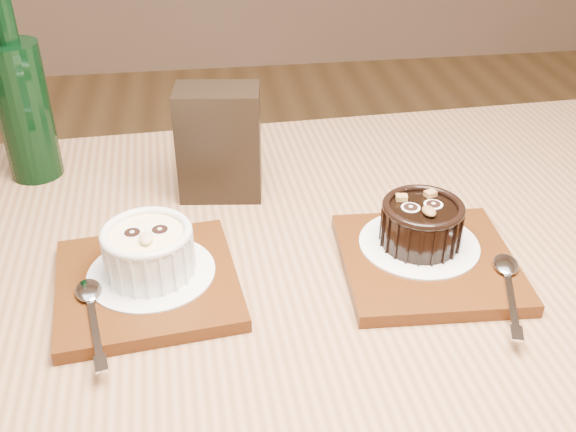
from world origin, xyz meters
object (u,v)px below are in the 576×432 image
object	(u,v)px
tray_left	(148,284)
ramekin_white	(148,249)
table	(297,350)
green_bottle	(23,106)
ramekin_dark	(422,222)
condiment_stand	(219,143)
tray_right	(428,262)

from	to	relation	value
tray_left	ramekin_white	world-z (taller)	ramekin_white
tray_left	table	bearing A→B (deg)	-5.67
ramekin_white	green_bottle	size ratio (longest dim) A/B	0.37
tray_left	green_bottle	distance (m)	0.32
table	tray_left	size ratio (longest dim) A/B	6.85
ramekin_dark	condiment_stand	xyz separation A→B (m)	(-0.20, 0.17, 0.03)
table	tray_right	world-z (taller)	tray_right
tray_left	ramekin_white	size ratio (longest dim) A/B	1.97
ramekin_dark	condiment_stand	bearing A→B (deg)	134.73
tray_right	ramekin_dark	bearing A→B (deg)	97.93
ramekin_dark	green_bottle	world-z (taller)	green_bottle
ramekin_white	condiment_stand	bearing A→B (deg)	61.73
ramekin_dark	green_bottle	size ratio (longest dim) A/B	0.35
table	ramekin_white	size ratio (longest dim) A/B	13.51
table	green_bottle	bearing A→B (deg)	137.06
table	green_bottle	xyz separation A→B (m)	(-0.31, 0.29, 0.19)
ramekin_dark	condiment_stand	world-z (taller)	condiment_stand
ramekin_white	tray_right	xyz separation A→B (m)	(0.29, -0.01, -0.04)
ramekin_white	tray_right	distance (m)	0.29
table	ramekin_dark	bearing A→B (deg)	13.85
ramekin_white	condiment_stand	size ratio (longest dim) A/B	0.65
tray_left	condiment_stand	distance (m)	0.21
tray_left	green_bottle	size ratio (longest dim) A/B	0.72
tray_right	condiment_stand	xyz separation A→B (m)	(-0.21, 0.19, 0.06)
table	tray_right	xyz separation A→B (m)	(0.14, 0.01, 0.10)
tray_right	table	bearing A→B (deg)	-175.54
table	tray_left	xyz separation A→B (m)	(-0.15, 0.02, 0.10)
ramekin_dark	tray_right	bearing A→B (deg)	-88.29
ramekin_dark	green_bottle	bearing A→B (deg)	144.35
ramekin_white	ramekin_dark	distance (m)	0.29
table	ramekin_dark	xyz separation A→B (m)	(0.14, 0.03, 0.13)
tray_right	green_bottle	size ratio (longest dim) A/B	0.72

